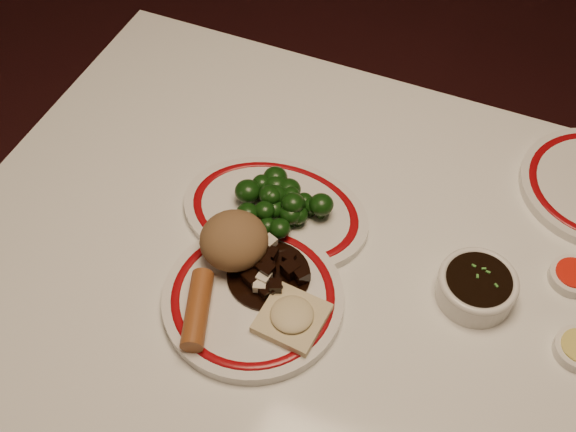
% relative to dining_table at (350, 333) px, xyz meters
% --- Properties ---
extents(dining_table, '(1.20, 0.90, 0.75)m').
position_rel_dining_table_xyz_m(dining_table, '(0.00, 0.00, 0.00)').
color(dining_table, white).
rests_on(dining_table, ground).
extents(main_plate, '(0.33, 0.33, 0.02)m').
position_rel_dining_table_xyz_m(main_plate, '(-0.13, -0.06, 0.10)').
color(main_plate, white).
rests_on(main_plate, dining_table).
extents(rice_mound, '(0.09, 0.09, 0.07)m').
position_rel_dining_table_xyz_m(rice_mound, '(-0.18, -0.01, 0.14)').
color(rice_mound, brown).
rests_on(rice_mound, main_plate).
extents(spring_roll, '(0.07, 0.11, 0.03)m').
position_rel_dining_table_xyz_m(spring_roll, '(-0.18, -0.11, 0.12)').
color(spring_roll, '#965125').
rests_on(spring_roll, main_plate).
extents(fried_wonton, '(0.09, 0.09, 0.02)m').
position_rel_dining_table_xyz_m(fried_wonton, '(-0.06, -0.07, 0.12)').
color(fried_wonton, beige).
rests_on(fried_wonton, main_plate).
extents(stirfry_heap, '(0.11, 0.11, 0.03)m').
position_rel_dining_table_xyz_m(stirfry_heap, '(-0.12, -0.02, 0.12)').
color(stirfry_heap, black).
rests_on(stirfry_heap, main_plate).
extents(broccoli_plate, '(0.29, 0.25, 0.02)m').
position_rel_dining_table_xyz_m(broccoli_plate, '(-0.16, 0.09, 0.10)').
color(broccoli_plate, white).
rests_on(broccoli_plate, dining_table).
extents(broccoli_pile, '(0.15, 0.12, 0.05)m').
position_rel_dining_table_xyz_m(broccoli_pile, '(-0.15, 0.09, 0.13)').
color(broccoli_pile, '#23471C').
rests_on(broccoli_pile, broccoli_plate).
extents(soy_bowl, '(0.11, 0.11, 0.04)m').
position_rel_dining_table_xyz_m(soy_bowl, '(0.15, 0.07, 0.11)').
color(soy_bowl, white).
rests_on(soy_bowl, dining_table).
extents(sweet_sour_dish, '(0.06, 0.06, 0.02)m').
position_rel_dining_table_xyz_m(sweet_sour_dish, '(0.26, 0.15, 0.10)').
color(sweet_sour_dish, white).
rests_on(sweet_sour_dish, dining_table).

